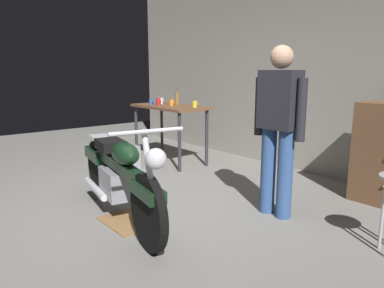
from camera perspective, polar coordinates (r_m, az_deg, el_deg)
ground_plane at (r=3.73m, az=-8.01°, el=-11.32°), size 12.00×12.00×0.00m
back_wall at (r=5.45m, az=17.98°, el=12.07°), size 8.00×0.12×3.10m
workbench at (r=5.76m, az=-3.54°, el=4.92°), size 1.30×0.64×0.90m
motorcycle at (r=3.62m, az=-11.52°, el=-4.62°), size 2.16×0.72×1.00m
person_standing at (r=3.63m, az=13.39°, el=3.04°), size 0.57×0.23×1.67m
drip_tray at (r=3.64m, az=-9.95°, el=-11.88°), size 0.56×0.40×0.01m
storage_bin at (r=5.59m, az=-10.59°, el=-1.87°), size 0.44×0.32×0.34m
mug_brown_stoneware at (r=6.07m, az=-3.22°, el=6.73°), size 0.10×0.07×0.09m
mug_white_ceramic at (r=6.00m, az=-4.87°, el=6.73°), size 0.11×0.08×0.10m
mug_orange_travel at (r=5.69m, az=-3.21°, el=6.44°), size 0.12×0.08×0.09m
mug_red_diner at (r=5.78m, az=-5.25°, el=6.61°), size 0.11×0.07×0.11m
mug_yellow_tall at (r=5.44m, az=0.44°, el=6.26°), size 0.11×0.08×0.10m
mug_blue_enamel at (r=5.92m, az=-6.41°, el=6.58°), size 0.10×0.07×0.09m
bottle at (r=5.94m, az=-2.38°, el=7.15°), size 0.06×0.06×0.24m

